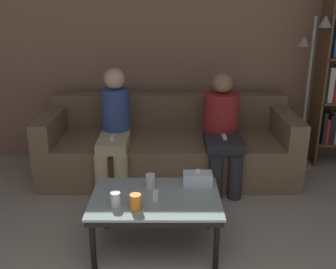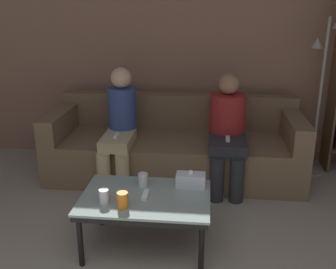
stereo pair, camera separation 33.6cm
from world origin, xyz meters
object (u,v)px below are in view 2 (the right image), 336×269
object	(u,v)px
standing_lamp	(323,81)
cup_near_left	(104,197)
couch	(175,147)
game_remote	(145,195)
tissue_box	(191,180)
seated_person_left_end	(120,125)
seated_person_mid_left	(227,128)
cup_far_center	(143,180)
coffee_table	(146,201)
cup_near_right	(123,200)

from	to	relation	value
standing_lamp	cup_near_left	bearing A→B (deg)	-137.71
couch	cup_near_left	size ratio (longest dim) A/B	24.36
cup_near_left	game_remote	bearing A→B (deg)	27.54
standing_lamp	tissue_box	bearing A→B (deg)	-133.16
couch	seated_person_left_end	bearing A→B (deg)	-155.58
couch	tissue_box	xyz separation A→B (m)	(0.22, -1.17, 0.18)
standing_lamp	seated_person_mid_left	world-z (taller)	standing_lamp
seated_person_left_end	cup_far_center	bearing A→B (deg)	-68.14
tissue_box	game_remote	distance (m)	0.37
couch	cup_far_center	bearing A→B (deg)	-96.55
standing_lamp	cup_far_center	bearing A→B (deg)	-139.45
standing_lamp	seated_person_left_end	distance (m)	2.09
seated_person_left_end	standing_lamp	bearing A→B (deg)	11.75
cup_near_left	seated_person_mid_left	size ratio (longest dim) A/B	0.10
cup_near_left	game_remote	xyz separation A→B (m)	(0.27, 0.14, -0.04)
cup_far_center	standing_lamp	xyz separation A→B (m)	(1.62, 1.39, 0.52)
coffee_table	couch	bearing A→B (deg)	85.98
seated_person_mid_left	seated_person_left_end	bearing A→B (deg)	-178.67
couch	cup_near_left	world-z (taller)	couch
cup_far_center	seated_person_left_end	size ratio (longest dim) A/B	0.09
couch	cup_far_center	world-z (taller)	couch
cup_near_right	seated_person_mid_left	xyz separation A→B (m)	(0.75, 1.33, 0.11)
coffee_table	seated_person_mid_left	xyz separation A→B (m)	(0.62, 1.15, 0.21)
game_remote	seated_person_mid_left	bearing A→B (deg)	61.48
couch	seated_person_left_end	distance (m)	0.65
coffee_table	cup_far_center	xyz separation A→B (m)	(-0.04, 0.15, 0.10)
couch	game_remote	bearing A→B (deg)	-94.02
tissue_box	standing_lamp	xyz separation A→B (m)	(1.26, 1.34, 0.52)
couch	game_remote	distance (m)	1.37
game_remote	seated_person_left_end	xyz separation A→B (m)	(-0.43, 1.12, 0.16)
couch	game_remote	xyz separation A→B (m)	(-0.10, -1.36, 0.14)
cup_far_center	tissue_box	xyz separation A→B (m)	(0.36, 0.04, -0.00)
coffee_table	cup_near_right	world-z (taller)	cup_near_right
coffee_table	cup_near_left	bearing A→B (deg)	-152.46
cup_near_left	seated_person_mid_left	bearing A→B (deg)	55.28
seated_person_mid_left	tissue_box	bearing A→B (deg)	-107.84
tissue_box	game_remote	world-z (taller)	tissue_box
couch	cup_near_left	distance (m)	1.56
coffee_table	game_remote	bearing A→B (deg)	86.42
game_remote	seated_person_mid_left	size ratio (longest dim) A/B	0.14
game_remote	cup_near_right	bearing A→B (deg)	-125.10
couch	cup_near_right	xyz separation A→B (m)	(-0.22, -1.54, 0.19)
cup_near_left	standing_lamp	size ratio (longest dim) A/B	0.06
cup_near_right	tissue_box	xyz separation A→B (m)	(0.44, 0.38, -0.00)
couch	standing_lamp	world-z (taller)	standing_lamp
couch	cup_near_right	bearing A→B (deg)	-98.25
couch	seated_person_left_end	size ratio (longest dim) A/B	2.24
coffee_table	seated_person_mid_left	bearing A→B (deg)	61.48
cup_near_left	cup_near_right	world-z (taller)	cup_near_right
couch	cup_near_left	bearing A→B (deg)	-103.63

